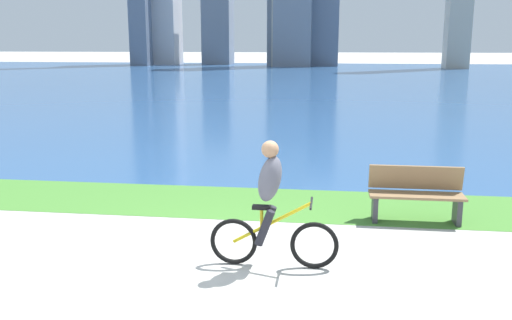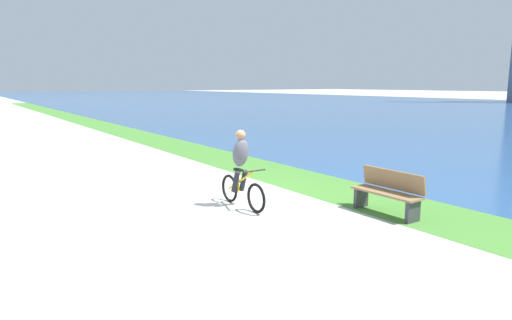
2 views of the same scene
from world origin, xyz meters
TOP-DOWN VIEW (x-y plane):
  - ground_plane at (0.00, 0.00)m, footprint 300.00×300.00m
  - grass_strip_bayside at (0.00, 3.12)m, footprint 120.00×2.06m
  - cyclist_lead at (0.61, 0.29)m, footprint 1.67×0.52m
  - bench_near_path at (2.75, 2.46)m, footprint 1.50×0.47m

SIDE VIEW (x-z plane):
  - ground_plane at x=0.00m, z-range 0.00..0.00m
  - grass_strip_bayside at x=0.00m, z-range 0.00..0.01m
  - bench_near_path at x=2.75m, z-range 0.00..0.90m
  - cyclist_lead at x=0.61m, z-range 0.00..1.66m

